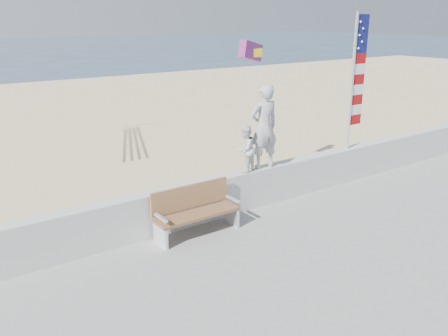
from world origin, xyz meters
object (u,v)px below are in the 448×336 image
(adult, at_px, (264,127))
(bench, at_px, (195,210))
(child, at_px, (245,149))
(flag, at_px, (356,76))

(adult, bearing_deg, bench, 17.13)
(child, bearing_deg, flag, 157.68)
(bench, bearing_deg, child, 15.48)
(adult, distance_m, child, 0.69)
(child, height_order, flag, flag)
(adult, distance_m, bench, 2.60)
(child, relative_size, bench, 0.59)
(bench, distance_m, flag, 5.71)
(bench, xyz_separation_m, flag, (5.20, 0.45, 2.30))
(flag, bearing_deg, child, 180.00)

